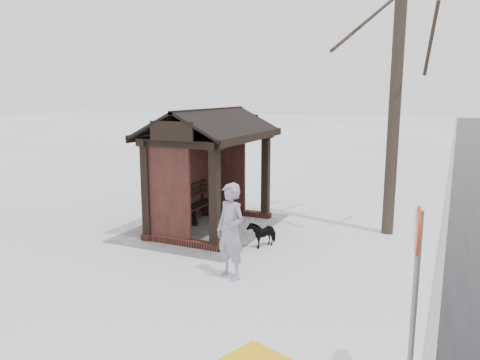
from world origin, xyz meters
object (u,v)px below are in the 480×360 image
at_px(pedestrian, 231,231).
at_px(road_sign, 416,259).
at_px(bus_shelter, 205,145).
at_px(dog, 262,233).

relative_size(pedestrian, road_sign, 0.82).
height_order(pedestrian, road_sign, road_sign).
bearing_deg(bus_shelter, dog, 68.25).
distance_m(pedestrian, road_sign, 4.09).
relative_size(bus_shelter, pedestrian, 1.96).
bearing_deg(pedestrian, bus_shelter, 149.06).
height_order(pedestrian, dog, pedestrian).
xyz_separation_m(dog, road_sign, (4.13, 3.56, 1.32)).
distance_m(pedestrian, dog, 2.07).
relative_size(bus_shelter, road_sign, 1.61).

